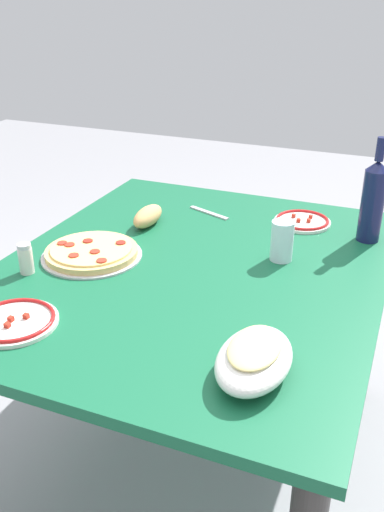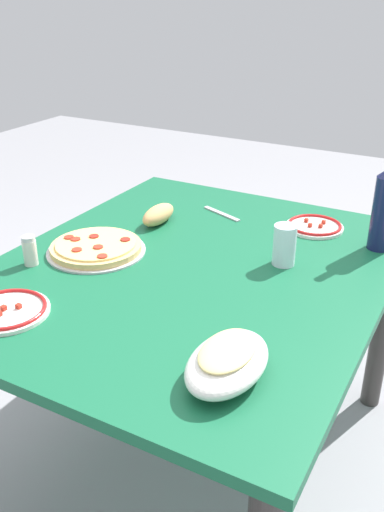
{
  "view_description": "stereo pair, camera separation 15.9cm",
  "coord_description": "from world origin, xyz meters",
  "px_view_note": "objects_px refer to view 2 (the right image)",
  "views": [
    {
      "loc": [
        1.33,
        0.54,
        1.46
      ],
      "look_at": [
        0.0,
        0.0,
        0.76
      ],
      "focal_mm": 39.57,
      "sensor_mm": 36.0,
      "label": 1
    },
    {
      "loc": [
        1.26,
        0.69,
        1.46
      ],
      "look_at": [
        0.0,
        0.0,
        0.76
      ],
      "focal_mm": 39.57,
      "sensor_mm": 36.0,
      "label": 2
    }
  ],
  "objects_px": {
    "water_glass": "(284,245)",
    "pepperoni_pizza": "(96,248)",
    "bread_loaf": "(158,215)",
    "dining_table": "(192,298)",
    "side_plate_near": "(315,226)",
    "baked_pasta_dish": "(227,360)",
    "side_plate_far": "(7,310)",
    "spice_shaker": "(30,251)"
  },
  "relations": [
    {
      "from": "side_plate_near",
      "to": "spice_shaker",
      "type": "xyz_separation_m",
      "value": [
        0.64,
        -0.63,
        0.03
      ]
    },
    {
      "from": "baked_pasta_dish",
      "to": "spice_shaker",
      "type": "bearing_deg",
      "value": -105.19
    },
    {
      "from": "side_plate_far",
      "to": "spice_shaker",
      "type": "relative_size",
      "value": 2.38
    },
    {
      "from": "water_glass",
      "to": "spice_shaker",
      "type": "distance_m",
      "value": 0.72
    },
    {
      "from": "baked_pasta_dish",
      "to": "bread_loaf",
      "type": "height_order",
      "value": "baked_pasta_dish"
    },
    {
      "from": "pepperoni_pizza",
      "to": "water_glass",
      "type": "height_order",
      "value": "water_glass"
    },
    {
      "from": "pepperoni_pizza",
      "to": "baked_pasta_dish",
      "type": "relative_size",
      "value": 1.23
    },
    {
      "from": "pepperoni_pizza",
      "to": "spice_shaker",
      "type": "height_order",
      "value": "spice_shaker"
    },
    {
      "from": "dining_table",
      "to": "water_glass",
      "type": "relative_size",
      "value": 10.69
    },
    {
      "from": "baked_pasta_dish",
      "to": "side_plate_far",
      "type": "distance_m",
      "value": 0.58
    },
    {
      "from": "pepperoni_pizza",
      "to": "dining_table",
      "type": "bearing_deg",
      "value": 101.32
    },
    {
      "from": "pepperoni_pizza",
      "to": "spice_shaker",
      "type": "relative_size",
      "value": 3.39
    },
    {
      "from": "dining_table",
      "to": "water_glass",
      "type": "distance_m",
      "value": 0.31
    },
    {
      "from": "spice_shaker",
      "to": "bread_loaf",
      "type": "bearing_deg",
      "value": 159.98
    },
    {
      "from": "dining_table",
      "to": "side_plate_far",
      "type": "bearing_deg",
      "value": -31.53
    },
    {
      "from": "pepperoni_pizza",
      "to": "side_plate_near",
      "type": "bearing_deg",
      "value": 133.21
    },
    {
      "from": "water_glass",
      "to": "pepperoni_pizza",
      "type": "bearing_deg",
      "value": -69.56
    },
    {
      "from": "bread_loaf",
      "to": "dining_table",
      "type": "bearing_deg",
      "value": 48.4
    },
    {
      "from": "baked_pasta_dish",
      "to": "side_plate_far",
      "type": "bearing_deg",
      "value": -86.43
    },
    {
      "from": "pepperoni_pizza",
      "to": "baked_pasta_dish",
      "type": "xyz_separation_m",
      "value": [
        0.35,
        0.6,
        0.03
      ]
    },
    {
      "from": "dining_table",
      "to": "spice_shaker",
      "type": "height_order",
      "value": "spice_shaker"
    },
    {
      "from": "baked_pasta_dish",
      "to": "bread_loaf",
      "type": "relative_size",
      "value": 1.49
    },
    {
      "from": "pepperoni_pizza",
      "to": "side_plate_far",
      "type": "relative_size",
      "value": 1.43
    },
    {
      "from": "water_glass",
      "to": "bread_loaf",
      "type": "height_order",
      "value": "water_glass"
    },
    {
      "from": "side_plate_near",
      "to": "water_glass",
      "type": "bearing_deg",
      "value": 0.12
    },
    {
      "from": "side_plate_far",
      "to": "bread_loaf",
      "type": "xyz_separation_m",
      "value": [
        -0.66,
        0.02,
        0.02
      ]
    },
    {
      "from": "side_plate_near",
      "to": "bread_loaf",
      "type": "relative_size",
      "value": 1.16
    },
    {
      "from": "water_glass",
      "to": "side_plate_far",
      "type": "height_order",
      "value": "water_glass"
    },
    {
      "from": "water_glass",
      "to": "side_plate_near",
      "type": "height_order",
      "value": "water_glass"
    },
    {
      "from": "dining_table",
      "to": "side_plate_near",
      "type": "xyz_separation_m",
      "value": [
        -0.43,
        0.22,
        0.12
      ]
    },
    {
      "from": "water_glass",
      "to": "spice_shaker",
      "type": "xyz_separation_m",
      "value": [
        0.35,
        -0.63,
        -0.02
      ]
    },
    {
      "from": "pepperoni_pizza",
      "to": "spice_shaker",
      "type": "xyz_separation_m",
      "value": [
        0.15,
        -0.11,
        0.03
      ]
    },
    {
      "from": "baked_pasta_dish",
      "to": "side_plate_near",
      "type": "distance_m",
      "value": 0.84
    },
    {
      "from": "baked_pasta_dish",
      "to": "side_plate_near",
      "type": "height_order",
      "value": "baked_pasta_dish"
    },
    {
      "from": "baked_pasta_dish",
      "to": "water_glass",
      "type": "xyz_separation_m",
      "value": [
        -0.54,
        -0.08,
        0.02
      ]
    },
    {
      "from": "side_plate_far",
      "to": "water_glass",
      "type": "bearing_deg",
      "value": 139.33
    },
    {
      "from": "pepperoni_pizza",
      "to": "side_plate_near",
      "type": "xyz_separation_m",
      "value": [
        -0.49,
        0.52,
        -0.01
      ]
    },
    {
      "from": "side_plate_far",
      "to": "bread_loaf",
      "type": "relative_size",
      "value": 1.28
    },
    {
      "from": "dining_table",
      "to": "side_plate_far",
      "type": "height_order",
      "value": "side_plate_far"
    },
    {
      "from": "pepperoni_pizza",
      "to": "side_plate_far",
      "type": "height_order",
      "value": "pepperoni_pizza"
    },
    {
      "from": "dining_table",
      "to": "bread_loaf",
      "type": "xyz_separation_m",
      "value": [
        -0.22,
        -0.25,
        0.14
      ]
    },
    {
      "from": "pepperoni_pizza",
      "to": "baked_pasta_dish",
      "type": "distance_m",
      "value": 0.69
    }
  ]
}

